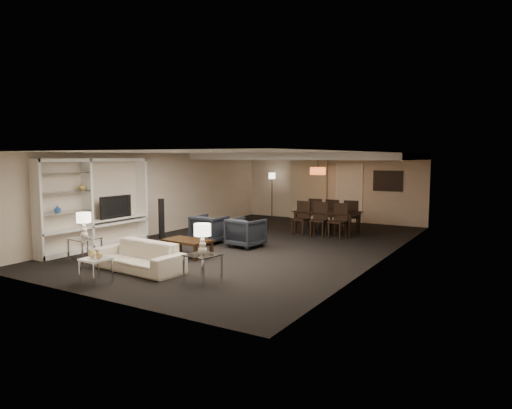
{
  "coord_description": "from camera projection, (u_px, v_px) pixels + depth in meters",
  "views": [
    {
      "loc": [
        6.33,
        -10.57,
        2.39
      ],
      "look_at": [
        0.0,
        0.0,
        1.1
      ],
      "focal_mm": 32.0,
      "sensor_mm": 36.0,
      "label": 1
    }
  ],
  "objects": [
    {
      "name": "floor",
      "position": [
        256.0,
        244.0,
        12.5
      ],
      "size": [
        11.0,
        11.0,
        0.0
      ],
      "primitive_type": "plane",
      "color": "black",
      "rests_on": "ground"
    },
    {
      "name": "ceiling",
      "position": [
        256.0,
        153.0,
        12.24
      ],
      "size": [
        7.0,
        11.0,
        0.02
      ],
      "primitive_type": "cube",
      "color": "silver",
      "rests_on": "ground"
    },
    {
      "name": "wall_back",
      "position": [
        331.0,
        187.0,
        17.06
      ],
      "size": [
        7.0,
        0.02,
        2.5
      ],
      "primitive_type": "cube",
      "color": "#C1B19B",
      "rests_on": "ground"
    },
    {
      "name": "wall_front",
      "position": [
        89.0,
        225.0,
        7.68
      ],
      "size": [
        7.0,
        0.02,
        2.5
      ],
      "primitive_type": "cube",
      "color": "#C1B19B",
      "rests_on": "ground"
    },
    {
      "name": "wall_left",
      "position": [
        160.0,
        194.0,
        14.16
      ],
      "size": [
        0.02,
        11.0,
        2.5
      ],
      "primitive_type": "cube",
      "color": "#C1B19B",
      "rests_on": "ground"
    },
    {
      "name": "wall_right",
      "position": [
        385.0,
        206.0,
        10.58
      ],
      "size": [
        0.02,
        11.0,
        2.5
      ],
      "primitive_type": "cube",
      "color": "#C1B19B",
      "rests_on": "ground"
    },
    {
      "name": "ceiling_soffit",
      "position": [
        310.0,
        157.0,
        15.24
      ],
      "size": [
        7.0,
        4.0,
        0.2
      ],
      "primitive_type": "cube",
      "color": "silver",
      "rests_on": "ceiling"
    },
    {
      "name": "curtains",
      "position": [
        308.0,
        188.0,
        17.46
      ],
      "size": [
        1.5,
        0.12,
        2.4
      ],
      "primitive_type": "cube",
      "color": "beige",
      "rests_on": "wall_back"
    },
    {
      "name": "door",
      "position": [
        349.0,
        194.0,
        16.7
      ],
      "size": [
        0.9,
        0.05,
        2.1
      ],
      "primitive_type": "cube",
      "color": "silver",
      "rests_on": "wall_back"
    },
    {
      "name": "painting",
      "position": [
        388.0,
        181.0,
        15.93
      ],
      "size": [
        0.95,
        0.04,
        0.65
      ],
      "primitive_type": "cube",
      "color": "#142D38",
      "rests_on": "wall_back"
    },
    {
      "name": "media_unit",
      "position": [
        96.0,
        204.0,
        11.85
      ],
      "size": [
        0.38,
        3.4,
        2.35
      ],
      "primitive_type": null,
      "color": "white",
      "rests_on": "wall_left"
    },
    {
      "name": "pendant_light",
      "position": [
        318.0,
        171.0,
        15.13
      ],
      "size": [
        0.52,
        0.52,
        0.24
      ],
      "primitive_type": "cylinder",
      "color": "#D8591E",
      "rests_on": "ceiling_soffit"
    },
    {
      "name": "sofa",
      "position": [
        139.0,
        256.0,
        9.61
      ],
      "size": [
        2.14,
        0.97,
        0.61
      ],
      "primitive_type": "imported",
      "rotation": [
        0.0,
        0.0,
        -0.08
      ],
      "color": "beige",
      "rests_on": "floor"
    },
    {
      "name": "coffee_table",
      "position": [
        187.0,
        248.0,
        10.98
      ],
      "size": [
        1.19,
        0.75,
        0.41
      ],
      "primitive_type": null,
      "rotation": [
        0.0,
        0.0,
        -0.07
      ],
      "color": "#301D0D",
      "rests_on": "floor"
    },
    {
      "name": "armchair_left",
      "position": [
        210.0,
        229.0,
        12.72
      ],
      "size": [
        0.85,
        0.88,
        0.77
      ],
      "primitive_type": "imported",
      "rotation": [
        0.0,
        0.0,
        3.11
      ],
      "color": "black",
      "rests_on": "floor"
    },
    {
      "name": "armchair_right",
      "position": [
        246.0,
        233.0,
        12.11
      ],
      "size": [
        0.93,
        0.95,
        0.77
      ],
      "primitive_type": "imported",
      "rotation": [
        0.0,
        0.0,
        3.01
      ],
      "color": "black",
      "rests_on": "floor"
    },
    {
      "name": "side_table_left",
      "position": [
        85.0,
        250.0,
        10.48
      ],
      "size": [
        0.59,
        0.59,
        0.53
      ],
      "primitive_type": null,
      "rotation": [
        0.0,
        0.0,
        -0.03
      ],
      "color": "silver",
      "rests_on": "floor"
    },
    {
      "name": "side_table_right",
      "position": [
        203.0,
        268.0,
        8.74
      ],
      "size": [
        0.63,
        0.63,
        0.53
      ],
      "primitive_type": null,
      "rotation": [
        0.0,
        0.0,
        -0.1
      ],
      "color": "silver",
      "rests_on": "floor"
    },
    {
      "name": "table_lamp_left",
      "position": [
        84.0,
        225.0,
        10.42
      ],
      "size": [
        0.36,
        0.36,
        0.59
      ],
      "primitive_type": null,
      "rotation": [
        0.0,
        0.0,
        -0.13
      ],
      "color": "#EFE6CA",
      "rests_on": "side_table_left"
    },
    {
      "name": "table_lamp_right",
      "position": [
        202.0,
        239.0,
        8.68
      ],
      "size": [
        0.36,
        0.36,
        0.59
      ],
      "primitive_type": null,
      "rotation": [
        0.0,
        0.0,
        -0.11
      ],
      "color": "beige",
      "rests_on": "side_table_right"
    },
    {
      "name": "marble_table",
      "position": [
        96.0,
        270.0,
        8.68
      ],
      "size": [
        0.49,
        0.49,
        0.48
      ],
      "primitive_type": null,
      "rotation": [
        0.0,
        0.0,
        -0.03
      ],
      "color": "silver",
      "rests_on": "floor"
    },
    {
      "name": "gold_gourd_a",
      "position": [
        92.0,
        254.0,
        8.69
      ],
      "size": [
        0.15,
        0.15,
        0.15
      ],
      "primitive_type": "sphere",
      "color": "#D3BC70",
      "rests_on": "marble_table"
    },
    {
      "name": "gold_gourd_b",
      "position": [
        99.0,
        255.0,
        8.59
      ],
      "size": [
        0.13,
        0.13,
        0.13
      ],
      "primitive_type": "sphere",
      "color": "tan",
      "rests_on": "marble_table"
    },
    {
      "name": "television",
      "position": [
        113.0,
        207.0,
        12.32
      ],
      "size": [
        1.04,
        0.14,
        0.6
      ],
      "primitive_type": "imported",
      "rotation": [
        0.0,
        0.0,
        1.57
      ],
      "color": "black",
      "rests_on": "media_unit"
    },
    {
      "name": "vase_blue",
      "position": [
        57.0,
        209.0,
        10.9
      ],
      "size": [
        0.17,
        0.17,
        0.18
      ],
      "primitive_type": "imported",
      "color": "#2757AA",
      "rests_on": "media_unit"
    },
    {
      "name": "vase_amber",
      "position": [
        81.0,
        187.0,
        11.45
      ],
      "size": [
        0.16,
        0.16,
        0.17
      ],
      "primitive_type": "imported",
      "color": "#B08B3A",
      "rests_on": "media_unit"
    },
    {
      "name": "floor_speaker",
      "position": [
        161.0,
        219.0,
        13.31
      ],
      "size": [
        0.16,
        0.16,
        1.18
      ],
      "primitive_type": "cube",
      "rotation": [
        0.0,
        0.0,
        -0.33
      ],
      "color": "black",
      "rests_on": "floor"
    },
    {
      "name": "dining_table",
      "position": [
        327.0,
        222.0,
        14.25
      ],
      "size": [
        1.97,
        1.1,
        0.69
      ],
      "primitive_type": "imported",
      "rotation": [
        0.0,
        0.0,
        0.0
      ],
      "color": "black",
      "rests_on": "floor"
    },
    {
      "name": "chair_nl",
      "position": [
        300.0,
        218.0,
        13.99
      ],
      "size": [
        0.5,
        0.5,
        1.03
      ],
      "primitive_type": null,
      "rotation": [
        0.0,
        0.0,
        -0.05
      ],
      "color": "black",
      "rests_on": "floor"
    },
    {
      "name": "chair_nm",
      "position": [
        319.0,
        220.0,
        13.68
      ],
      "size": [
        0.53,
        0.53,
        1.03
      ],
      "primitive_type": null,
      "rotation": [
        0.0,
        0.0,
        0.12
      ],
      "color": "black",
      "rests_on": "floor"
    },
    {
      "name": "chair_nr",
      "position": [
        337.0,
        221.0,
        13.37
      ],
      "size": [
        0.54,
        0.54,
        1.03
      ],
      "primitive_type": null,
      "rotation": [
        0.0,
        0.0,
        -0.13
      ],
      "color": "black",
      "rests_on": "floor"
    },
    {
      "name": "chair_fl",
      "position": [
        317.0,
        214.0,
        15.1
      ],
      "size": [
        0.5,
        0.5,
        1.03
      ],
      "primitive_type": null,
      "rotation": [
        0.0,
        0.0,
        3.2
      ],
      "color": "black",
      "rests_on": "floor"
    },
    {
      "name": "chair_fm",
      "position": [
        334.0,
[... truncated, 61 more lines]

